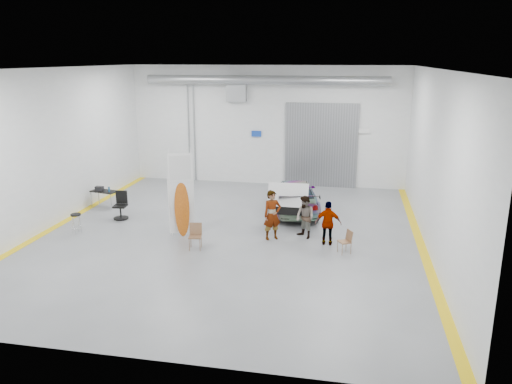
% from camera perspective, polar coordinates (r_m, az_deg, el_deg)
% --- Properties ---
extents(ground, '(16.00, 16.00, 0.00)m').
position_cam_1_polar(ground, '(18.56, -3.07, -4.93)').
color(ground, slate).
rests_on(ground, ground).
extents(room_shell, '(14.02, 16.18, 6.01)m').
position_cam_1_polar(room_shell, '(19.67, -0.99, 8.47)').
color(room_shell, silver).
rests_on(room_shell, ground).
extents(sedan_car, '(2.75, 4.88, 1.33)m').
position_cam_1_polar(sedan_car, '(21.28, 4.42, -0.43)').
color(sedan_car, white).
rests_on(sedan_car, ground).
extents(person_a, '(0.79, 0.72, 1.82)m').
position_cam_1_polar(person_a, '(17.86, 1.87, -2.65)').
color(person_a, olive).
rests_on(person_a, ground).
extents(person_b, '(0.96, 0.95, 1.56)m').
position_cam_1_polar(person_b, '(18.10, 5.62, -2.89)').
color(person_b, teal).
rests_on(person_b, ground).
extents(person_c, '(0.92, 0.38, 1.58)m').
position_cam_1_polar(person_c, '(17.54, 8.25, -3.55)').
color(person_c, olive).
rests_on(person_c, ground).
extents(surfboard_display, '(0.85, 0.53, 3.26)m').
position_cam_1_polar(surfboard_display, '(18.32, -8.85, -1.02)').
color(surfboard_display, white).
rests_on(surfboard_display, ground).
extents(folding_chair_near, '(0.49, 0.50, 0.89)m').
position_cam_1_polar(folding_chair_near, '(17.25, -6.94, -5.63)').
color(folding_chair_near, brown).
rests_on(folding_chair_near, ground).
extents(folding_chair_far, '(0.50, 0.61, 0.80)m').
position_cam_1_polar(folding_chair_far, '(17.05, 10.05, -6.11)').
color(folding_chair_far, brown).
rests_on(folding_chair_far, ground).
extents(shop_stool, '(0.39, 0.39, 0.77)m').
position_cam_1_polar(shop_stool, '(19.73, -19.83, -3.44)').
color(shop_stool, black).
rests_on(shop_stool, ground).
extents(work_table, '(1.26, 0.81, 0.95)m').
position_cam_1_polar(work_table, '(22.76, -17.09, 0.14)').
color(work_table, gray).
rests_on(work_table, ground).
extents(office_chair, '(0.60, 0.60, 1.12)m').
position_cam_1_polar(office_chair, '(20.97, -15.16, -1.66)').
color(office_chair, black).
rests_on(office_chair, ground).
extents(trunk_lid, '(1.55, 0.94, 0.04)m').
position_cam_1_polar(trunk_lid, '(19.14, 3.75, -0.06)').
color(trunk_lid, silver).
rests_on(trunk_lid, sedan_car).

